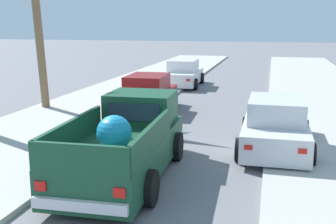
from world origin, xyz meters
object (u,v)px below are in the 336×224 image
pickup_truck (126,143)px  car_left_mid (147,95)px  car_left_near (183,74)px  car_right_mid (275,126)px

pickup_truck → car_left_mid: (-1.63, 7.07, -0.08)m
pickup_truck → car_left_near: 14.60m
car_left_near → car_right_mid: (5.16, -11.58, 0.00)m
car_left_near → car_left_mid: (0.03, -7.43, 0.00)m
car_left_near → car_left_mid: size_ratio=1.00×
car_left_near → pickup_truck: bearing=-83.4°
car_right_mid → car_left_near: bearing=114.0°
car_left_near → car_left_mid: same height
pickup_truck → car_left_mid: 7.26m
pickup_truck → car_left_near: size_ratio=1.23×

